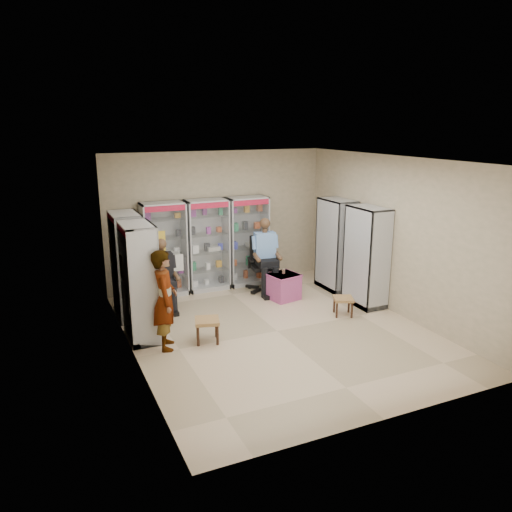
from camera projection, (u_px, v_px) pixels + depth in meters
name	position (u px, v px, depth m)	size (l,w,h in m)	color
floor	(277.00, 331.00, 8.87)	(6.00, 6.00, 0.00)	#C8AE8B
room_shell	(278.00, 222.00, 8.36)	(5.02, 6.02, 3.01)	#C3AF91
cabinet_back_left	(164.00, 250.00, 10.49)	(0.90, 0.50, 2.00)	silver
cabinet_back_mid	(207.00, 245.00, 10.87)	(0.90, 0.50, 2.00)	silver
cabinet_back_right	(247.00, 241.00, 11.25)	(0.90, 0.50, 2.00)	#A5A7AC
cabinet_right_far	(336.00, 245.00, 10.90)	(0.50, 0.90, 2.00)	#B5B7BD
cabinet_right_near	(366.00, 257.00, 9.93)	(0.50, 0.90, 2.00)	silver
cabinet_left_far	(128.00, 266.00, 9.31)	(0.50, 0.90, 2.00)	#B9BBC1
cabinet_left_near	(140.00, 282.00, 8.34)	(0.50, 0.90, 2.00)	#AAACB2
wooden_chair	(162.00, 285.00, 9.89)	(0.42, 0.42, 0.94)	black
seated_customer	(163.00, 276.00, 9.79)	(0.44, 0.60, 1.34)	black
office_chair	(263.00, 264.00, 10.87)	(0.66, 0.66, 1.20)	black
seated_shopkeeper	(264.00, 257.00, 10.79)	(0.50, 0.70, 1.53)	#6486C7
pink_trunk	(283.00, 286.00, 10.42)	(0.56, 0.54, 0.54)	#A1407C
tea_glass	(284.00, 271.00, 10.39)	(0.07, 0.07, 0.09)	#571B07
woven_stool_a	(343.00, 306.00, 9.56)	(0.36, 0.36, 0.36)	#A18343
woven_stool_b	(207.00, 330.00, 8.40)	(0.40, 0.40, 0.40)	#B2824B
standing_man	(165.00, 300.00, 8.02)	(0.60, 0.40, 1.66)	gray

